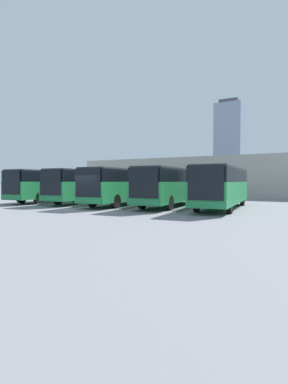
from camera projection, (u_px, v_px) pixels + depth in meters
The scene contains 12 objects.
ground_plane at pixel (87, 209), 22.13m from camera, with size 600.00×600.00×0.00m, color gray.
bus_0 at pixel (222, 186), 22.79m from camera, with size 3.35×11.46×3.14m.
curb_divider_0 at pixel (188, 208), 22.45m from camera, with size 0.24×6.43×0.15m, color #B2B2AD.
bus_1 at pixel (172, 185), 24.97m from camera, with size 3.35×11.46×3.14m.
curb_divider_1 at pixel (139, 206), 24.62m from camera, with size 0.24×6.43×0.15m, color #B2B2AD.
bus_2 at pixel (125, 185), 26.58m from camera, with size 3.35×11.46×3.14m.
curb_divider_2 at pixel (94, 204), 26.24m from camera, with size 0.24×6.43×0.15m, color #B2B2AD.
bus_3 at pixel (91, 185), 29.12m from camera, with size 3.35×11.46×3.14m.
curb_divider_3 at pixel (62, 202), 28.77m from camera, with size 0.24×6.43×0.15m, color #B2B2AD.
bus_4 at pixel (56, 184), 30.83m from camera, with size 3.35×11.46×3.14m.
station_building at pixel (198, 177), 43.49m from camera, with size 33.95×11.68×5.32m.
office_tower at pixel (230, 144), 182.05m from camera, with size 15.78×15.78×50.91m.
Camera 1 is at (-14.50, 17.17, 2.10)m, focal length 28.00 mm.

